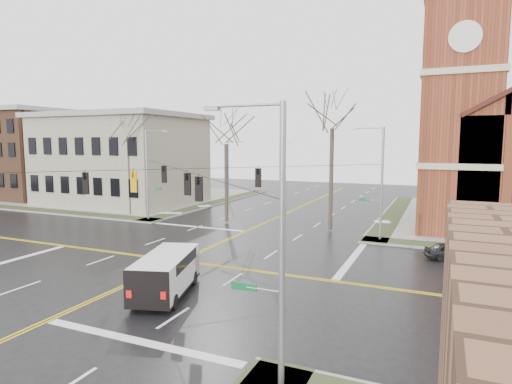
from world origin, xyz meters
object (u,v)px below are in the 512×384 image
at_px(signal_pole_se, 277,240).
at_px(tree_ne, 332,121).
at_px(signal_pole_ne, 380,180).
at_px(parked_car_a, 451,251).
at_px(streetlight_north_b, 281,162).
at_px(parked_car_b, 509,253).
at_px(cargo_van, 167,270).
at_px(tree_nw_near, 226,139).
at_px(streetlight_north_a, 229,168).
at_px(signal_pole_nw, 148,172).
at_px(tree_nw_far, 129,138).

distance_m(signal_pole_se, tree_ne, 26.02).
xyz_separation_m(signal_pole_ne, parked_car_a, (5.35, -3.75, -4.37)).
bearing_deg(parked_car_a, streetlight_north_b, 11.45).
distance_m(streetlight_north_b, parked_car_b, 50.37).
height_order(cargo_van, tree_nw_near, tree_nw_near).
bearing_deg(signal_pole_se, parked_car_b, 65.98).
relative_size(streetlight_north_b, tree_nw_near, 0.70).
bearing_deg(streetlight_north_a, parked_car_b, -32.56).
bearing_deg(signal_pole_nw, parked_car_b, -5.76).
bearing_deg(tree_nw_near, streetlight_north_b, 101.73).
bearing_deg(streetlight_north_a, signal_pole_nw, -92.32).
height_order(signal_pole_nw, tree_ne, tree_ne).
height_order(cargo_van, tree_ne, tree_ne).
distance_m(cargo_van, parked_car_a, 19.10).
xyz_separation_m(signal_pole_ne, cargo_van, (-8.40, -16.99, -3.69)).
bearing_deg(tree_nw_near, parked_car_a, -15.69).
height_order(streetlight_north_b, parked_car_b, streetlight_north_b).
relative_size(parked_car_a, tree_nw_far, 0.29).
height_order(parked_car_b, tree_nw_far, tree_nw_far).
bearing_deg(tree_ne, signal_pole_nw, -173.15).
distance_m(signal_pole_ne, tree_nw_far, 26.66).
distance_m(signal_pole_se, tree_nw_near, 29.16).
relative_size(signal_pole_se, parked_car_b, 2.19).
height_order(tree_nw_near, tree_ne, tree_ne).
xyz_separation_m(signal_pole_nw, streetlight_north_a, (0.67, 16.50, -0.48)).
bearing_deg(tree_ne, signal_pole_ne, -26.12).
relative_size(signal_pole_nw, tree_nw_near, 0.79).
xyz_separation_m(tree_nw_far, tree_ne, (21.92, 0.55, 1.31)).
bearing_deg(signal_pole_se, cargo_van, 144.42).
relative_size(streetlight_north_a, tree_nw_far, 0.69).
bearing_deg(parked_car_b, streetlight_north_a, 79.45).
bearing_deg(signal_pole_ne, cargo_van, -116.31).
bearing_deg(signal_pole_ne, tree_nw_near, 172.63).
bearing_deg(tree_nw_far, streetlight_north_b, 82.80).
distance_m(streetlight_north_a, parked_car_b, 36.75).
relative_size(streetlight_north_a, streetlight_north_b, 1.00).
relative_size(signal_pole_nw, cargo_van, 1.51).
xyz_separation_m(cargo_van, tree_ne, (3.94, 19.18, 8.48)).
distance_m(streetlight_north_a, parked_car_a, 34.23).
bearing_deg(signal_pole_nw, signal_pole_se, -45.45).
bearing_deg(streetlight_north_b, parked_car_b, -52.17).
bearing_deg(streetlight_north_a, cargo_van, -67.94).
bearing_deg(cargo_van, signal_pole_ne, 46.69).
bearing_deg(signal_pole_ne, tree_nw_far, 176.45).
bearing_deg(tree_ne, streetlight_north_b, 117.04).
xyz_separation_m(cargo_van, parked_car_a, (13.75, 13.24, -0.68)).
bearing_deg(parked_car_b, parked_car_a, 121.37).
bearing_deg(tree_nw_far, tree_ne, 1.44).
height_order(parked_car_b, tree_ne, tree_ne).
height_order(signal_pole_se, cargo_van, signal_pole_se).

